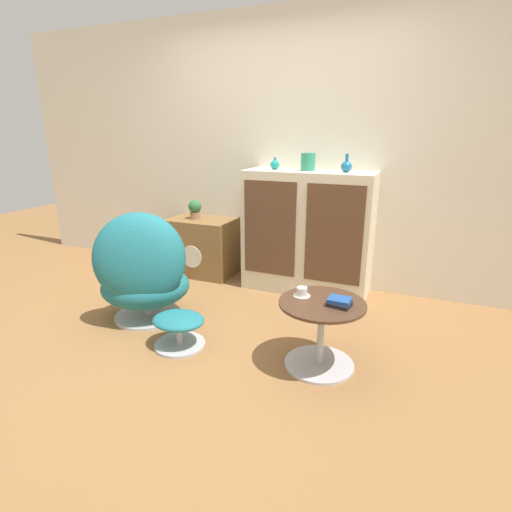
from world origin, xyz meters
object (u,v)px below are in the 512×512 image
Objects in this scene: sideboard at (307,232)px; potted_plant at (195,209)px; ottoman at (179,325)px; tv_console at (202,247)px; egg_chair at (143,274)px; coffee_table at (321,331)px; vase_leftmost at (275,164)px; vase_inner_left at (308,162)px; teacup at (302,293)px; vase_inner_right at (346,166)px; book_stack at (339,302)px.

potted_plant is (-1.24, 0.00, 0.14)m from sideboard.
potted_plant is (-0.70, 1.43, 0.55)m from ottoman.
tv_console is 1.81× the size of ottoman.
egg_chair is 0.60m from ottoman.
ottoman is 1.02m from coffee_table.
coffee_table is 2.18m from potted_plant.
vase_leftmost is (-0.34, 0.00, 0.62)m from sideboard.
sideboard is 7.61× the size of vase_inner_left.
sideboard reaches higher than teacup.
vase_inner_left is at bearing 49.84° from egg_chair.
vase_inner_left reaches higher than vase_leftmost.
vase_inner_left and vase_inner_right have the same top height.
vase_inner_left reaches higher than book_stack.
teacup is at bearing 12.44° from ottoman.
egg_chair is 1.96m from vase_inner_right.
coffee_table is at bearing -69.01° from vase_inner_left.
vase_inner_right is (0.67, 0.00, 0.01)m from vase_leftmost.
tv_console is at bearing -180.00° from vase_inner_left.
book_stack is at bearing -65.03° from vase_inner_left.
potted_plant is at bearing 116.31° from ottoman.
tv_console is 1.56m from ottoman.
egg_chair reaches higher than tv_console.
potted_plant is (-0.90, 0.00, -0.49)m from vase_leftmost.
egg_chair is (0.15, -1.18, 0.11)m from tv_console.
egg_chair reaches higher than teacup.
vase_leftmost is at bearing -180.00° from vase_inner_right.
vase_inner_right is at bearing -0.02° from potted_plant.
potted_plant is 2.00m from teacup.
vase_leftmost is at bearing -0.04° from potted_plant.
sideboard is at bearing 49.19° from egg_chair.
sideboard is 1.72× the size of tv_console.
vase_leftmost is (0.68, 1.18, 0.79)m from egg_chair.
tv_console reaches higher than coffee_table.
sideboard is at bearing -0.65° from vase_leftmost.
tv_console is 1.24× the size of coffee_table.
sideboard is 1.20m from tv_console.
sideboard is 0.71m from vase_inner_right.
coffee_table is 4.92× the size of teacup.
vase_inner_right reaches higher than coffee_table.
vase_inner_left is (0.32, 0.00, 0.03)m from vase_leftmost.
ottoman is (-0.53, -1.42, -0.41)m from sideboard.
vase_inner_right is (1.49, 0.00, 0.90)m from tv_console.
egg_chair is at bearing 176.40° from coffee_table.
sideboard reaches higher than egg_chair.
egg_chair is 2.45× the size of ottoman.
teacup is at bearing -2.30° from egg_chair.
vase_inner_right is (1.35, 1.18, 0.80)m from egg_chair.
sideboard is at bearing 69.45° from ottoman.
egg_chair is at bearing -82.92° from tv_console.
book_stack is at bearing -35.36° from potted_plant.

